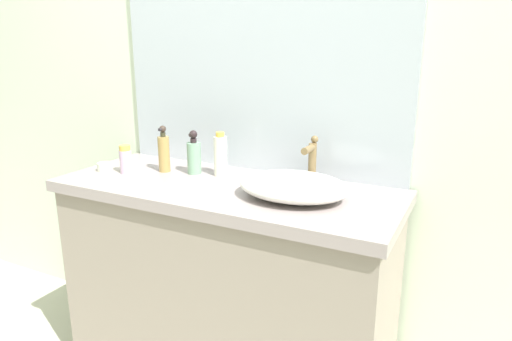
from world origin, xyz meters
TOP-DOWN VIEW (x-y plane):
  - bathroom_wall_rear at (0.00, 0.73)m, footprint 6.00×0.06m
  - vanity_counter at (-0.06, 0.43)m, footprint 1.31×0.52m
  - wall_mirror_panel at (-0.06, 0.69)m, footprint 1.25×0.01m
  - sink_basin at (0.22, 0.41)m, footprint 0.39×0.30m
  - faucet at (0.22, 0.58)m, footprint 0.03×0.12m
  - soap_dispenser at (-0.38, 0.49)m, footprint 0.05×0.05m
  - lotion_bottle at (-0.14, 0.54)m, footprint 0.05×0.05m
  - perfume_bottle at (-0.25, 0.51)m, footprint 0.06×0.06m
  - spray_can at (-0.51, 0.39)m, footprint 0.05×0.05m
  - candle_jar at (-0.61, 0.38)m, footprint 0.06×0.06m

SIDE VIEW (x-z plane):
  - vanity_counter at x=-0.06m, z-range 0.00..0.85m
  - candle_jar at x=-0.61m, z-range 0.85..0.89m
  - sink_basin at x=0.22m, z-range 0.85..0.93m
  - spray_can at x=-0.51m, z-range 0.85..0.97m
  - perfume_bottle at x=-0.25m, z-range 0.84..1.02m
  - soap_dispenser at x=-0.38m, z-range 0.84..1.03m
  - lotion_bottle at x=-0.14m, z-range 0.85..1.02m
  - faucet at x=0.22m, z-range 0.87..1.05m
  - bathroom_wall_rear at x=0.00m, z-range 0.00..2.60m
  - wall_mirror_panel at x=-0.06m, z-range 0.85..1.76m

